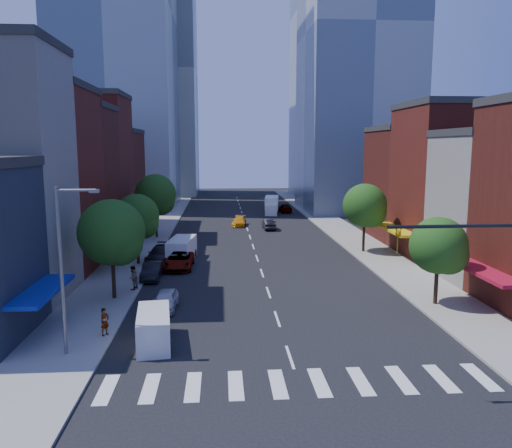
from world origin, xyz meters
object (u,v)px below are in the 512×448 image
Objects in this scene: taxi at (239,221)px; pedestrian_near at (105,322)px; cargo_van_far at (181,250)px; traffic_car_far at (285,208)px; cargo_van_near at (154,329)px; parked_car_third at (179,260)px; box_truck at (272,206)px; pedestrian_far at (133,278)px; parked_car_front at (166,300)px; parked_car_rear at (161,254)px; traffic_car_oncoming at (269,224)px; parked_car_second at (152,271)px.

pedestrian_near is at bearing -95.48° from taxi.
cargo_van_far reaches higher than traffic_car_far.
cargo_van_far is 1.23× the size of traffic_car_far.
taxi is at bearing 74.85° from cargo_van_near.
parked_car_third is 0.73× the size of box_truck.
taxi is at bearing 22.00° from pedestrian_near.
box_truck is 46.99m from pedestrian_far.
box_truck reaches higher than cargo_van_far.
pedestrian_near is (-3.00, -5.00, 0.32)m from parked_car_front.
taxi is (6.49, 42.83, -0.30)m from cargo_van_near.
parked_car_front is 5.84m from pedestrian_near.
parked_car_front is 11.78m from parked_car_third.
parked_car_rear is (-2.00, 14.52, 0.13)m from parked_car_front.
traffic_car_oncoming is (12.42, 18.71, -0.09)m from parked_car_rear.
parked_car_third is at bearing 62.13° from traffic_car_oncoming.
cargo_van_far is at bearing 58.37° from traffic_car_oncoming.
cargo_van_far is (-0.03, 21.21, 0.16)m from cargo_van_near.
pedestrian_near reaches higher than parked_car_front.
parked_car_rear is 1.22× the size of traffic_car_far.
pedestrian_far is (-1.00, -3.62, 0.37)m from parked_car_second.
parked_car_second is (-2.00, 8.21, 0.05)m from parked_car_front.
parked_car_rear reaches higher than taxi.
traffic_car_far is (8.46, 14.21, 0.11)m from taxi.
traffic_car_far is at bearing 17.03° from pedestrian_near.
traffic_car_oncoming is at bearing 178.72° from pedestrian_far.
parked_car_third reaches higher than traffic_car_oncoming.
parked_car_front is 0.53× the size of box_truck.
parked_car_rear is 40.00m from traffic_car_far.
box_truck is at bearing 78.18° from parked_car_front.
parked_car_rear reaches higher than traffic_car_oncoming.
cargo_van_far is 10.74m from pedestrian_far.
cargo_van_near is (0.01, -18.09, 0.20)m from parked_car_third.
cargo_van_near reaches higher than parked_car_second.
parked_car_front is 50.53m from box_truck.
traffic_car_far is (14.96, 50.74, 0.10)m from parked_car_front.
parked_car_front is 6.31m from cargo_van_near.
cargo_van_near is at bearing -91.20° from taxi.
cargo_van_far is at bearing -172.29° from pedestrian_far.
parked_car_rear is 20.92m from cargo_van_near.
cargo_van_far reaches higher than pedestrian_near.
cargo_van_near is 0.85× the size of cargo_van_far.
parked_car_front is at bearing -96.74° from box_truck.
pedestrian_far is (-2.98, -10.32, -0.03)m from cargo_van_far.
parked_car_third is 39.22m from box_truck.
parked_car_front is 0.71× the size of parked_car_rear.
pedestrian_far is (-1.00, -9.93, 0.29)m from parked_car_rear.
parked_car_second is 1.01× the size of traffic_car_oncoming.
traffic_car_far is at bearing -106.50° from traffic_car_oncoming.
parked_car_front is 34.82m from traffic_car_oncoming.
parked_car_front is 0.70× the size of cargo_van_far.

